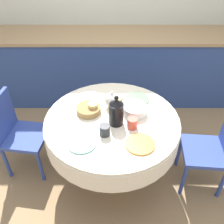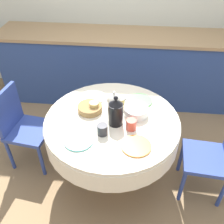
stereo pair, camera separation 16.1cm
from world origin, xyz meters
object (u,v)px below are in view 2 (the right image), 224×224
at_px(teapot, 114,100).
at_px(coffee_carafe, 116,112).
at_px(chair_right, 22,125).
at_px(chair_left, 216,155).

bearing_deg(teapot, coffee_carafe, -82.12).
bearing_deg(coffee_carafe, teapot, 97.88).
relative_size(chair_right, teapot, 4.80).
xyz_separation_m(coffee_carafe, teapot, (-0.03, 0.22, -0.04)).
relative_size(chair_left, coffee_carafe, 3.09).
height_order(chair_left, teapot, teapot).
bearing_deg(chair_left, teapot, 79.48).
relative_size(chair_right, coffee_carafe, 3.09).
relative_size(chair_left, chair_right, 1.00).
distance_m(chair_left, chair_right, 1.86).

